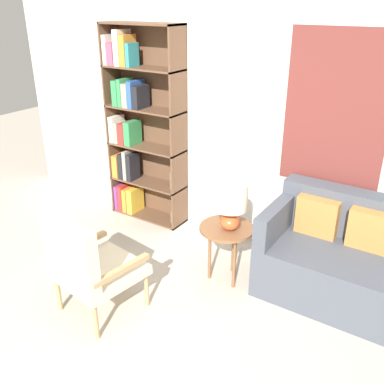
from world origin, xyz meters
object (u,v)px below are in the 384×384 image
object	(u,v)px
couch	(362,265)
side_table	(226,233)
table_lamp	(231,201)
armchair	(87,263)
bookshelf	(137,127)

from	to	relation	value
couch	side_table	bearing A→B (deg)	-161.75
couch	table_lamp	world-z (taller)	table_lamp
couch	table_lamp	xyz separation A→B (m)	(-1.06, -0.38, 0.47)
armchair	couch	xyz separation A→B (m)	(1.76, 1.39, -0.15)
armchair	bookshelf	bearing A→B (deg)	116.81
bookshelf	table_lamp	bearing A→B (deg)	-22.16
armchair	side_table	world-z (taller)	armchair
couch	bookshelf	bearing A→B (deg)	174.60
bookshelf	couch	distance (m)	2.70
armchair	side_table	distance (m)	1.23
bookshelf	couch	size ratio (longest dim) A/B	1.34
bookshelf	side_table	size ratio (longest dim) A/B	3.97
bookshelf	armchair	bearing A→B (deg)	-63.19
armchair	table_lamp	distance (m)	1.27
table_lamp	armchair	bearing A→B (deg)	-124.86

